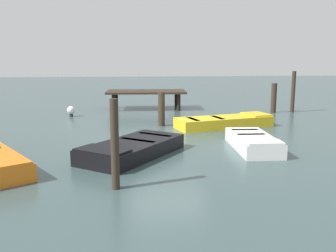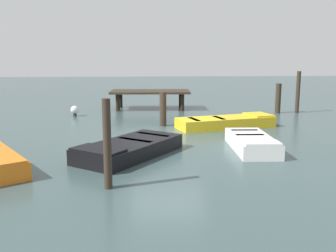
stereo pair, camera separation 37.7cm
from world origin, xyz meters
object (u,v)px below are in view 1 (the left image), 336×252
rowboat_yellow (225,122)px  mooring_piling_near_left (161,109)px  rowboat_black (132,148)px  rowboat_white (253,142)px  mooring_piling_mid_left (293,92)px  dock_segment (146,93)px  mooring_piling_mid_right (115,145)px  mooring_piling_center (274,98)px  marker_buoy (71,110)px

rowboat_yellow → mooring_piling_near_left: mooring_piling_near_left is taller
rowboat_black → rowboat_white: (3.51, 0.44, 0.00)m
mooring_piling_near_left → mooring_piling_mid_left: mooring_piling_mid_left is taller
dock_segment → mooring_piling_near_left: 4.85m
rowboat_yellow → mooring_piling_near_left: 2.48m
rowboat_black → mooring_piling_mid_right: size_ratio=1.86×
dock_segment → rowboat_yellow: bearing=-60.2°
rowboat_yellow → mooring_piling_mid_left: (4.27, 3.58, 0.78)m
rowboat_yellow → rowboat_white: size_ratio=1.47×
mooring_piling_near_left → mooring_piling_center: mooring_piling_center is taller
rowboat_yellow → dock_segment: bearing=102.1°
dock_segment → rowboat_black: size_ratio=1.20×
rowboat_black → mooring_piling_mid_right: 2.66m
mooring_piling_mid_right → marker_buoy: 10.00m
rowboat_white → mooring_piling_center: mooring_piling_center is taller
rowboat_black → mooring_piling_near_left: size_ratio=2.58×
rowboat_yellow → rowboat_white: same height
rowboat_black → marker_buoy: marker_buoy is taller
mooring_piling_mid_right → rowboat_yellow: bearing=58.8°
rowboat_yellow → mooring_piling_near_left: size_ratio=2.93×
rowboat_black → mooring_piling_center: 10.16m
mooring_piling_mid_right → marker_buoy: size_ratio=3.84×
rowboat_white → mooring_piling_mid_left: mooring_piling_mid_left is taller
rowboat_black → mooring_piling_mid_left: (7.83, 7.49, 0.78)m
mooring_piling_near_left → marker_buoy: 4.71m
dock_segment → marker_buoy: size_ratio=8.55×
mooring_piling_near_left → mooring_piling_mid_left: 7.31m
rowboat_black → mooring_piling_near_left: mooring_piling_near_left is taller
mooring_piling_near_left → mooring_piling_mid_right: bearing=-102.3°
rowboat_yellow → rowboat_white: 3.47m
rowboat_black → marker_buoy: size_ratio=7.12×
mooring_piling_near_left → mooring_piling_mid_left: size_ratio=0.67×
rowboat_white → mooring_piling_mid_right: 4.93m
mooring_piling_near_left → mooring_piling_mid_left: bearing=24.4°
rowboat_white → mooring_piling_mid_left: (4.32, 7.05, 0.78)m
rowboat_white → marker_buoy: bearing=-135.0°
mooring_piling_mid_left → mooring_piling_mid_right: bearing=-129.2°
rowboat_black → marker_buoy: (-2.67, 7.17, 0.07)m
rowboat_yellow → mooring_piling_mid_right: size_ratio=2.11×
rowboat_yellow → mooring_piling_mid_right: (-3.91, -6.45, 0.71)m
rowboat_white → marker_buoy: marker_buoy is taller
mooring_piling_mid_right → mooring_piling_center: 12.34m
dock_segment → rowboat_white: bearing=-70.3°
rowboat_white → mooring_piling_near_left: 4.68m
rowboat_yellow → mooring_piling_mid_left: 5.63m
dock_segment → mooring_piling_mid_right: (-1.17, -11.85, 0.09)m
rowboat_black → mooring_piling_near_left: bearing=-158.3°
rowboat_white → mooring_piling_near_left: size_ratio=2.00×
rowboat_yellow → mooring_piling_mid_right: bearing=-136.1°
mooring_piling_mid_right → mooring_piling_center: (7.22, 10.01, -0.22)m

